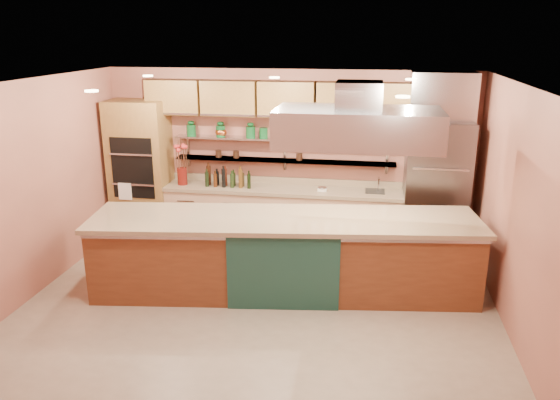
% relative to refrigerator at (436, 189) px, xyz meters
% --- Properties ---
extents(floor, '(6.00, 5.00, 0.02)m').
position_rel_refrigerator_xyz_m(floor, '(-2.35, -2.14, -1.06)').
color(floor, gray).
rests_on(floor, ground).
extents(ceiling, '(6.00, 5.00, 0.02)m').
position_rel_refrigerator_xyz_m(ceiling, '(-2.35, -2.14, 1.75)').
color(ceiling, black).
rests_on(ceiling, wall_back).
extents(wall_back, '(6.00, 0.04, 2.80)m').
position_rel_refrigerator_xyz_m(wall_back, '(-2.35, 0.36, 0.35)').
color(wall_back, '#A7614F').
rests_on(wall_back, floor).
extents(wall_front, '(6.00, 0.04, 2.80)m').
position_rel_refrigerator_xyz_m(wall_front, '(-2.35, -4.64, 0.35)').
color(wall_front, '#A7614F').
rests_on(wall_front, floor).
extents(wall_left, '(0.04, 5.00, 2.80)m').
position_rel_refrigerator_xyz_m(wall_left, '(-5.35, -2.14, 0.35)').
color(wall_left, '#A7614F').
rests_on(wall_left, floor).
extents(wall_right, '(0.04, 5.00, 2.80)m').
position_rel_refrigerator_xyz_m(wall_right, '(0.65, -2.14, 0.35)').
color(wall_right, '#A7614F').
rests_on(wall_right, floor).
extents(oven_stack, '(0.95, 0.64, 2.30)m').
position_rel_refrigerator_xyz_m(oven_stack, '(-4.80, 0.04, 0.10)').
color(oven_stack, olive).
rests_on(oven_stack, floor).
extents(refrigerator, '(0.95, 0.72, 2.10)m').
position_rel_refrigerator_xyz_m(refrigerator, '(0.00, 0.00, 0.00)').
color(refrigerator, slate).
rests_on(refrigerator, floor).
extents(back_counter, '(3.84, 0.64, 0.93)m').
position_rel_refrigerator_xyz_m(back_counter, '(-2.40, 0.06, -0.58)').
color(back_counter, tan).
rests_on(back_counter, floor).
extents(wall_shelf_lower, '(3.60, 0.26, 0.03)m').
position_rel_refrigerator_xyz_m(wall_shelf_lower, '(-2.40, 0.23, 0.30)').
color(wall_shelf_lower, '#AEAFB5').
rests_on(wall_shelf_lower, wall_back).
extents(wall_shelf_upper, '(3.60, 0.26, 0.03)m').
position_rel_refrigerator_xyz_m(wall_shelf_upper, '(-2.40, 0.23, 0.65)').
color(wall_shelf_upper, '#AEAFB5').
rests_on(wall_shelf_upper, wall_back).
extents(upper_cabinets, '(4.60, 0.36, 0.55)m').
position_rel_refrigerator_xyz_m(upper_cabinets, '(-2.35, 0.18, 1.30)').
color(upper_cabinets, olive).
rests_on(upper_cabinets, wall_back).
extents(range_hood, '(2.00, 1.00, 0.45)m').
position_rel_refrigerator_xyz_m(range_hood, '(-1.19, -1.69, 1.20)').
color(range_hood, '#AEAFB5').
rests_on(range_hood, ceiling).
extents(ceiling_downlights, '(4.00, 2.80, 0.02)m').
position_rel_refrigerator_xyz_m(ceiling_downlights, '(-2.35, -1.94, 1.72)').
color(ceiling_downlights, '#FFE5A5').
rests_on(ceiling_downlights, ceiling).
extents(island, '(5.08, 1.70, 1.04)m').
position_rel_refrigerator_xyz_m(island, '(-2.09, -1.69, -0.53)').
color(island, brown).
rests_on(island, floor).
extents(flower_vase, '(0.21, 0.21, 0.29)m').
position_rel_refrigerator_xyz_m(flower_vase, '(-4.07, 0.01, 0.02)').
color(flower_vase, '#5E120E').
rests_on(flower_vase, back_counter).
extents(oil_bottle_cluster, '(0.83, 0.25, 0.26)m').
position_rel_refrigerator_xyz_m(oil_bottle_cluster, '(-3.28, 0.01, 0.01)').
color(oil_bottle_cluster, black).
rests_on(oil_bottle_cluster, back_counter).
extents(kitchen_scale, '(0.16, 0.13, 0.08)m').
position_rel_refrigerator_xyz_m(kitchen_scale, '(-1.75, 0.01, -0.08)').
color(kitchen_scale, white).
rests_on(kitchen_scale, back_counter).
extents(bar_faucet, '(0.04, 0.04, 0.23)m').
position_rel_refrigerator_xyz_m(bar_faucet, '(-0.87, 0.11, -0.00)').
color(bar_faucet, silver).
rests_on(bar_faucet, back_counter).
extents(copper_kettle, '(0.21, 0.21, 0.13)m').
position_rel_refrigerator_xyz_m(copper_kettle, '(-3.43, 0.23, 0.73)').
color(copper_kettle, orange).
rests_on(copper_kettle, wall_shelf_upper).
extents(green_canister, '(0.15, 0.15, 0.16)m').
position_rel_refrigerator_xyz_m(green_canister, '(-2.74, 0.23, 0.75)').
color(green_canister, '#0F481F').
rests_on(green_canister, wall_shelf_upper).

